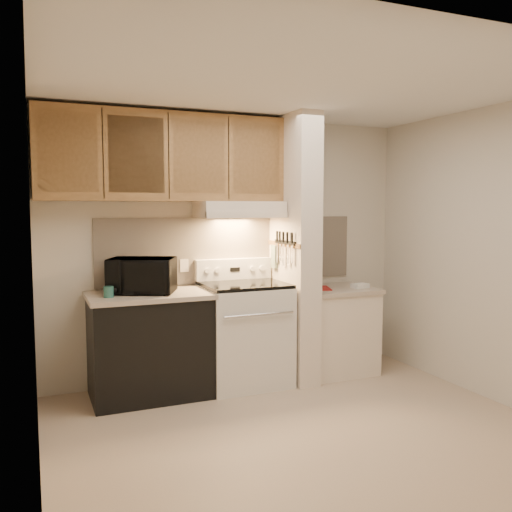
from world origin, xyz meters
TOP-DOWN VIEW (x-y plane):
  - floor at (0.00, 0.00)m, footprint 3.60×3.60m
  - ceiling at (0.00, 0.00)m, footprint 3.60×3.60m
  - wall_back at (0.00, 1.50)m, footprint 3.60×2.50m
  - wall_left at (-1.80, 0.00)m, footprint 0.02×3.00m
  - wall_right at (1.80, 0.00)m, footprint 0.02×3.00m
  - backsplash at (0.00, 1.49)m, footprint 2.60×0.02m
  - range_body at (0.00, 1.16)m, footprint 0.76×0.65m
  - oven_window at (0.00, 0.84)m, footprint 0.50×0.01m
  - oven_handle at (0.00, 0.80)m, footprint 0.65×0.02m
  - cooktop at (0.00, 1.16)m, footprint 0.74×0.64m
  - range_backguard at (0.00, 1.44)m, footprint 0.76×0.08m
  - range_display at (0.00, 1.40)m, footprint 0.10×0.01m
  - range_knob_left_outer at (-0.28, 1.40)m, footprint 0.05×0.02m
  - range_knob_left_inner at (-0.18, 1.40)m, footprint 0.05×0.02m
  - range_knob_right_inner at (0.18, 1.40)m, footprint 0.05×0.02m
  - range_knob_right_outer at (0.28, 1.40)m, footprint 0.05×0.02m
  - dishwasher_front at (-0.88, 1.17)m, footprint 1.00×0.63m
  - left_countertop at (-0.88, 1.17)m, footprint 1.04×0.67m
  - spoon_rest at (-0.94, 1.36)m, footprint 0.24×0.16m
  - teal_jar at (-1.23, 1.06)m, footprint 0.11×0.11m
  - outlet at (-0.48, 1.48)m, footprint 0.08×0.01m
  - microwave at (-0.93, 1.20)m, footprint 0.65×0.56m
  - partition_pillar at (0.51, 1.15)m, footprint 0.22×0.70m
  - pillar_trim at (0.39, 1.15)m, footprint 0.01×0.70m
  - knife_strip at (0.39, 1.10)m, footprint 0.02×0.42m
  - knife_blade_a at (0.38, 0.93)m, footprint 0.01×0.03m
  - knife_handle_a at (0.38, 0.93)m, footprint 0.02×0.02m
  - knife_blade_b at (0.38, 1.01)m, footprint 0.01×0.04m
  - knife_handle_b at (0.38, 1.03)m, footprint 0.02×0.02m
  - knife_blade_c at (0.38, 1.11)m, footprint 0.01×0.04m
  - knife_handle_c at (0.38, 1.11)m, footprint 0.02×0.02m
  - knife_blade_d at (0.38, 1.18)m, footprint 0.01×0.04m
  - knife_handle_d at (0.38, 1.19)m, footprint 0.02×0.02m
  - knife_blade_e at (0.38, 1.25)m, footprint 0.01×0.04m
  - knife_handle_e at (0.38, 1.25)m, footprint 0.02×0.02m
  - oven_mitt at (0.38, 1.32)m, footprint 0.03×0.09m
  - right_cab_base at (0.97, 1.15)m, footprint 0.70×0.60m
  - right_countertop at (0.97, 1.15)m, footprint 0.74×0.64m
  - red_folder at (0.79, 1.17)m, footprint 0.30×0.34m
  - white_box at (1.19, 1.05)m, footprint 0.17×0.13m
  - range_hood at (0.00, 1.28)m, footprint 0.78×0.44m
  - hood_lip at (0.00, 1.07)m, footprint 0.78×0.04m
  - upper_cabinets at (-0.69, 1.32)m, footprint 2.18×0.33m
  - cab_door_a at (-1.51, 1.17)m, footprint 0.46×0.01m
  - cab_gap_a at (-1.23, 1.16)m, footprint 0.01×0.01m
  - cab_door_b at (-0.96, 1.17)m, footprint 0.46×0.01m
  - cab_gap_b at (-0.69, 1.16)m, footprint 0.01×0.01m
  - cab_door_c at (-0.42, 1.17)m, footprint 0.46×0.01m
  - cab_gap_c at (-0.14, 1.16)m, footprint 0.01×0.01m
  - cab_door_d at (0.13, 1.17)m, footprint 0.46×0.01m

SIDE VIEW (x-z plane):
  - floor at x=0.00m, z-range 0.00..0.00m
  - right_cab_base at x=0.97m, z-range 0.00..0.81m
  - dishwasher_front at x=-0.88m, z-range 0.00..0.87m
  - range_body at x=0.00m, z-range 0.00..0.92m
  - oven_window at x=0.00m, z-range 0.35..0.65m
  - oven_handle at x=0.00m, z-range 0.71..0.73m
  - right_countertop at x=0.97m, z-range 0.81..0.85m
  - red_folder at x=0.79m, z-range 0.85..0.86m
  - white_box at x=1.19m, z-range 0.85..0.89m
  - left_countertop at x=-0.88m, z-range 0.87..0.91m
  - spoon_rest at x=-0.94m, z-range 0.91..0.93m
  - cooktop at x=0.00m, z-range 0.92..0.95m
  - teal_jar at x=-1.23m, z-range 0.91..1.00m
  - range_backguard at x=0.00m, z-range 0.95..1.15m
  - range_display at x=0.00m, z-range 1.03..1.07m
  - range_knob_left_outer at x=-0.28m, z-range 1.03..1.07m
  - range_knob_left_inner at x=-0.18m, z-range 1.03..1.07m
  - range_knob_right_inner at x=0.18m, z-range 1.03..1.07m
  - range_knob_right_outer at x=0.28m, z-range 1.03..1.07m
  - microwave at x=-0.93m, z-range 0.91..1.21m
  - outlet at x=-0.48m, z-range 1.04..1.16m
  - oven_mitt at x=0.38m, z-range 1.06..1.28m
  - knife_blade_c at x=0.38m, z-range 1.10..1.30m
  - knife_blade_b at x=0.38m, z-range 1.12..1.30m
  - knife_blade_e at x=0.38m, z-range 1.12..1.30m
  - knife_blade_a at x=0.38m, z-range 1.14..1.30m
  - knife_blade_d at x=0.38m, z-range 1.14..1.30m
  - backsplash at x=0.00m, z-range 0.92..1.55m
  - wall_back at x=0.00m, z-range 1.24..1.26m
  - wall_left at x=-1.80m, z-range 0.00..2.50m
  - wall_right at x=1.80m, z-range 0.00..2.50m
  - partition_pillar at x=0.51m, z-range 0.00..2.50m
  - pillar_trim at x=0.39m, z-range 1.28..1.32m
  - knife_strip at x=0.39m, z-range 1.30..1.34m
  - knife_handle_a at x=0.38m, z-range 1.32..1.42m
  - knife_handle_b at x=0.38m, z-range 1.32..1.42m
  - knife_handle_c at x=0.38m, z-range 1.32..1.42m
  - knife_handle_d at x=0.38m, z-range 1.32..1.42m
  - knife_handle_e at x=0.38m, z-range 1.32..1.42m
  - hood_lip at x=0.00m, z-range 1.55..1.61m
  - range_hood at x=0.00m, z-range 1.55..1.70m
  - upper_cabinets at x=-0.69m, z-range 1.70..2.47m
  - cab_door_a at x=-1.51m, z-range 1.77..2.40m
  - cab_gap_a at x=-1.23m, z-range 1.72..2.45m
  - cab_door_b at x=-0.96m, z-range 1.77..2.40m
  - cab_gap_b at x=-0.69m, z-range 1.72..2.45m
  - cab_door_c at x=-0.42m, z-range 1.77..2.40m
  - cab_gap_c at x=-0.14m, z-range 1.72..2.45m
  - cab_door_d at x=0.13m, z-range 1.77..2.40m
  - ceiling at x=0.00m, z-range 2.50..2.50m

